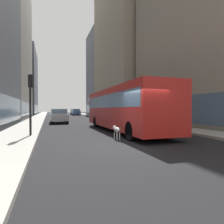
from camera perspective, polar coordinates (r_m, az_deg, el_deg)
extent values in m
plane|color=black|center=(43.71, -12.94, -1.24)|extent=(120.00, 120.00, 0.00)
cube|color=#ADA89E|center=(43.56, -20.43, -1.18)|extent=(2.40, 110.00, 0.15)
cube|color=#9E9991|center=(44.58, -5.62, -1.08)|extent=(2.40, 110.00, 0.15)
cube|color=slate|center=(16.57, -30.01, 0.70)|extent=(0.08, 21.09, 2.40)
cube|color=gray|center=(43.97, -29.12, 16.98)|extent=(8.15, 23.44, 27.76)
cube|color=slate|center=(41.65, -23.51, 0.80)|extent=(0.08, 21.09, 2.40)
cube|color=#4C515B|center=(65.95, -25.16, 7.92)|extent=(8.69, 19.29, 19.54)
cube|color=slate|center=(65.07, -21.32, 0.83)|extent=(0.08, 17.36, 2.40)
cube|color=slate|center=(18.38, 20.19, 0.78)|extent=(0.08, 17.87, 2.40)
cube|color=#A0937F|center=(41.34, 6.72, 24.92)|extent=(11.72, 18.37, 36.90)
cube|color=slate|center=(35.71, -1.87, 0.87)|extent=(0.08, 16.54, 2.40)
cube|color=slate|center=(55.34, -1.20, 11.31)|extent=(9.57, 15.21, 23.23)
cube|color=slate|center=(53.24, -6.11, 0.88)|extent=(0.08, 13.69, 2.40)
cube|color=red|center=(14.21, 3.05, 1.11)|extent=(2.55, 11.50, 2.75)
cube|color=slate|center=(14.22, 3.05, 3.10)|extent=(2.57, 11.04, 0.90)
cube|color=black|center=(19.67, -2.96, -2.22)|extent=(2.55, 0.16, 0.44)
cylinder|color=black|center=(17.31, -4.70, -2.82)|extent=(0.30, 1.00, 1.00)
cylinder|color=black|center=(17.97, 2.31, -2.68)|extent=(0.30, 1.00, 1.00)
cylinder|color=black|center=(10.01, 5.63, -5.55)|extent=(0.30, 1.00, 1.00)
cylinder|color=black|center=(11.10, 16.36, -4.95)|extent=(0.30, 1.00, 1.00)
cube|color=silver|center=(18.79, -6.82, 3.57)|extent=(0.08, 0.24, 0.40)
cube|color=slate|center=(54.11, -15.21, -0.10)|extent=(1.85, 4.56, 0.75)
cube|color=slate|center=(53.87, -15.21, 0.58)|extent=(1.70, 2.05, 0.55)
cylinder|color=black|center=(55.94, -16.14, -0.46)|extent=(0.22, 0.64, 0.64)
cylinder|color=black|center=(56.02, -14.48, -0.45)|extent=(0.22, 0.64, 0.64)
cylinder|color=black|center=(52.22, -16.00, -0.55)|extent=(0.22, 0.64, 0.64)
cylinder|color=black|center=(52.30, -14.22, -0.54)|extent=(0.22, 0.64, 0.64)
cube|color=#4C6BB7|center=(50.71, -10.48, -0.15)|extent=(1.79, 4.24, 0.75)
cube|color=slate|center=(50.49, -10.45, 0.58)|extent=(1.64, 1.91, 0.55)
cylinder|color=black|center=(52.31, -11.58, -0.53)|extent=(0.22, 0.64, 0.64)
cylinder|color=black|center=(52.51, -9.88, -0.52)|extent=(0.22, 0.64, 0.64)
cylinder|color=black|center=(48.93, -11.12, -0.63)|extent=(0.22, 0.64, 0.64)
cylinder|color=black|center=(49.14, -9.31, -0.62)|extent=(0.22, 0.64, 0.64)
cube|color=silver|center=(55.32, -11.12, -0.07)|extent=(1.71, 4.12, 0.75)
cube|color=slate|center=(55.11, -11.10, 0.61)|extent=(1.57, 1.85, 0.55)
cylinder|color=black|center=(56.88, -12.06, -0.42)|extent=(0.22, 0.64, 0.64)
cylinder|color=black|center=(57.05, -10.58, -0.41)|extent=(0.22, 0.64, 0.64)
cylinder|color=black|center=(53.61, -11.69, -0.50)|extent=(0.22, 0.64, 0.64)
cylinder|color=black|center=(53.80, -10.12, -0.49)|extent=(0.22, 0.64, 0.64)
cube|color=black|center=(45.25, -14.65, -0.29)|extent=(1.82, 3.99, 0.75)
cube|color=slate|center=(45.05, -14.64, 0.53)|extent=(1.68, 1.79, 0.55)
cylinder|color=black|center=(46.80, -15.74, -0.72)|extent=(0.22, 0.64, 0.64)
cylinder|color=black|center=(46.89, -13.78, -0.71)|extent=(0.22, 0.64, 0.64)
cylinder|color=black|center=(43.65, -15.57, -0.83)|extent=(0.22, 0.64, 0.64)
cylinder|color=black|center=(43.75, -13.47, -0.82)|extent=(0.22, 0.64, 0.64)
cube|color=#B7BABF|center=(23.33, -15.32, -1.41)|extent=(1.84, 4.59, 0.75)
cube|color=slate|center=(23.09, -15.30, 0.18)|extent=(1.69, 2.07, 0.55)
cylinder|color=black|center=(25.20, -17.36, -2.10)|extent=(0.22, 0.64, 0.64)
cylinder|color=black|center=(25.27, -13.70, -2.07)|extent=(0.22, 0.64, 0.64)
cylinder|color=black|center=(21.45, -17.23, -2.62)|extent=(0.22, 0.64, 0.64)
cylinder|color=black|center=(21.53, -12.93, -2.59)|extent=(0.22, 0.64, 0.64)
ellipsoid|color=white|center=(10.28, 1.47, -5.21)|extent=(0.22, 0.60, 0.26)
sphere|color=white|center=(10.62, 0.78, -4.52)|extent=(0.20, 0.20, 0.20)
sphere|color=black|center=(10.62, 0.44, -4.42)|extent=(0.07, 0.07, 0.07)
sphere|color=black|center=(10.66, 1.05, -4.40)|extent=(0.07, 0.07, 0.07)
cylinder|color=white|center=(9.90, 2.25, -5.16)|extent=(0.03, 0.16, 0.19)
cylinder|color=white|center=(10.49, 0.72, -6.90)|extent=(0.06, 0.06, 0.40)
cylinder|color=white|center=(10.54, 1.44, -6.87)|extent=(0.06, 0.06, 0.40)
cylinder|color=white|center=(10.10, 1.49, -7.21)|extent=(0.06, 0.06, 0.40)
cylinder|color=white|center=(10.14, 2.25, -7.17)|extent=(0.06, 0.06, 0.40)
sphere|color=black|center=(10.38, 1.55, -4.93)|extent=(0.04, 0.04, 0.04)
sphere|color=black|center=(10.18, 1.30, -5.16)|extent=(0.04, 0.04, 0.04)
sphere|color=black|center=(10.11, 1.92, -4.97)|extent=(0.04, 0.04, 0.04)
cylinder|color=#1E1E2D|center=(17.28, 13.67, -2.60)|extent=(0.28, 0.28, 0.85)
cylinder|color=maroon|center=(17.26, 13.68, -0.16)|extent=(0.34, 0.34, 0.62)
sphere|color=tan|center=(17.25, 13.68, 1.23)|extent=(0.22, 0.22, 0.22)
cube|color=#59331E|center=(17.38, 14.29, -1.01)|extent=(0.12, 0.24, 0.20)
cylinder|color=black|center=(11.76, -22.85, 1.93)|extent=(0.12, 0.12, 3.40)
cube|color=black|center=(12.04, -22.82, 8.35)|extent=(0.24, 0.20, 0.70)
sphere|color=red|center=(12.18, -22.78, 9.31)|extent=(0.11, 0.11, 0.11)
sphere|color=orange|center=(12.15, -22.77, 8.28)|extent=(0.11, 0.11, 0.11)
sphere|color=green|center=(12.13, -22.77, 7.25)|extent=(0.11, 0.11, 0.11)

